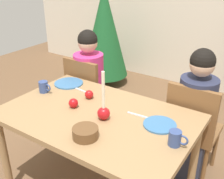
{
  "coord_description": "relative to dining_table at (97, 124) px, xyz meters",
  "views": [
    {
      "loc": [
        1.04,
        -1.36,
        1.75
      ],
      "look_at": [
        0.0,
        0.2,
        0.87
      ],
      "focal_mm": 43.54,
      "sensor_mm": 36.0,
      "label": 1
    }
  ],
  "objects": [
    {
      "name": "person_right_child",
      "position": [
        0.53,
        0.64,
        -0.1
      ],
      "size": [
        0.3,
        0.3,
        1.17
      ],
      "color": "#33384C",
      "rests_on": "ground"
    },
    {
      "name": "mug_right",
      "position": [
        0.61,
        -0.03,
        0.13
      ],
      "size": [
        0.12,
        0.08,
        0.1
      ],
      "color": "#33477F",
      "rests_on": "dining_table"
    },
    {
      "name": "chair_right",
      "position": [
        0.53,
        0.61,
        -0.15
      ],
      "size": [
        0.4,
        0.4,
        0.9
      ],
      "color": "brown",
      "rests_on": "ground"
    },
    {
      "name": "plate_right",
      "position": [
        0.44,
        0.12,
        0.09
      ],
      "size": [
        0.22,
        0.22,
        0.01
      ],
      "primitive_type": "cylinder",
      "color": "teal",
      "rests_on": "dining_table"
    },
    {
      "name": "chair_left",
      "position": [
        -0.57,
        0.61,
        -0.15
      ],
      "size": [
        0.4,
        0.4,
        0.9
      ],
      "color": "brown",
      "rests_on": "ground"
    },
    {
      "name": "christmas_tree",
      "position": [
        -1.27,
        1.91,
        0.15
      ],
      "size": [
        0.7,
        0.7,
        1.57
      ],
      "color": "brown",
      "rests_on": "ground"
    },
    {
      "name": "bowl_walnuts",
      "position": [
        0.11,
        -0.27,
        0.12
      ],
      "size": [
        0.17,
        0.17,
        0.07
      ],
      "primitive_type": "cylinder",
      "color": "brown",
      "rests_on": "dining_table"
    },
    {
      "name": "mug_left",
      "position": [
        -0.59,
        0.05,
        0.13
      ],
      "size": [
        0.12,
        0.08,
        0.1
      ],
      "color": "#33477F",
      "rests_on": "dining_table"
    },
    {
      "name": "plate_left",
      "position": [
        -0.53,
        0.3,
        0.09
      ],
      "size": [
        0.26,
        0.26,
        0.01
      ],
      "primitive_type": "cylinder",
      "color": "teal",
      "rests_on": "dining_table"
    },
    {
      "name": "person_left_child",
      "position": [
        -0.57,
        0.64,
        -0.1
      ],
      "size": [
        0.3,
        0.3,
        1.17
      ],
      "color": "#33384C",
      "rests_on": "ground"
    },
    {
      "name": "fork_right",
      "position": [
        0.26,
        0.15,
        0.09
      ],
      "size": [
        0.18,
        0.02,
        0.01
      ],
      "primitive_type": "cube",
      "rotation": [
        0.0,
        0.0,
        0.06
      ],
      "color": "silver",
      "rests_on": "dining_table"
    },
    {
      "name": "apple_near_candle",
      "position": [
        -0.21,
        -0.01,
        0.12
      ],
      "size": [
        0.07,
        0.07,
        0.07
      ],
      "primitive_type": "sphere",
      "color": "red",
      "rests_on": "dining_table"
    },
    {
      "name": "apple_by_left_plate",
      "position": [
        -0.2,
        0.17,
        0.12
      ],
      "size": [
        0.07,
        0.07,
        0.07
      ],
      "primitive_type": "sphere",
      "color": "#B01517",
      "rests_on": "dining_table"
    },
    {
      "name": "dining_table",
      "position": [
        0.0,
        0.0,
        0.0
      ],
      "size": [
        1.4,
        0.9,
        0.75
      ],
      "color": "#99754C",
      "rests_on": "ground"
    },
    {
      "name": "fork_left",
      "position": [
        -0.38,
        0.25,
        0.09
      ],
      "size": [
        0.18,
        0.03,
        0.01
      ],
      "primitive_type": "cube",
      "rotation": [
        0.0,
        0.0,
        -0.11
      ],
      "color": "silver",
      "rests_on": "dining_table"
    },
    {
      "name": "candle_centerpiece",
      "position": [
        0.08,
        -0.03,
        0.16
      ],
      "size": [
        0.09,
        0.09,
        0.36
      ],
      "color": "red",
      "rests_on": "dining_table"
    }
  ]
}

